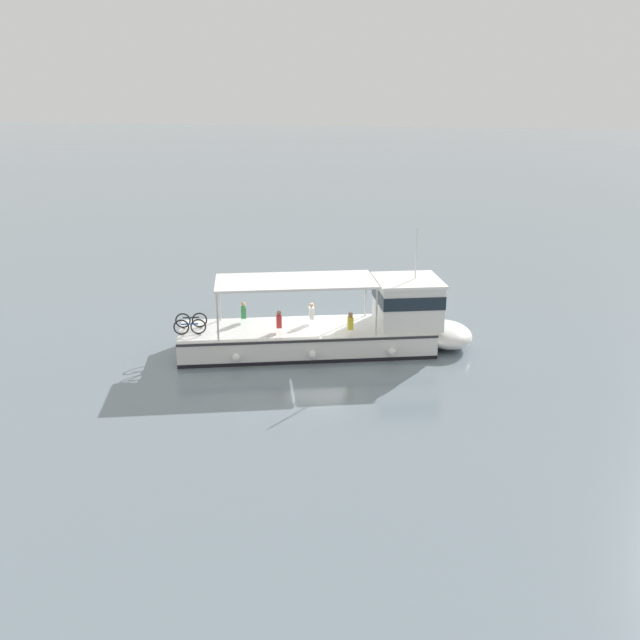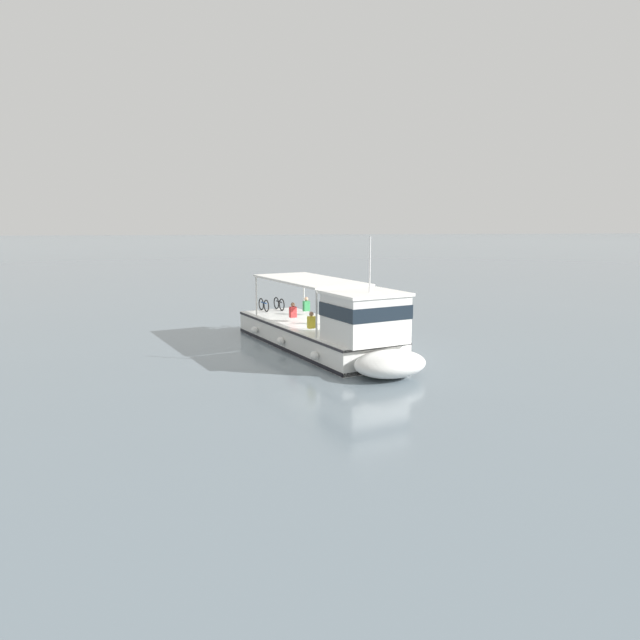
# 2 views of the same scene
# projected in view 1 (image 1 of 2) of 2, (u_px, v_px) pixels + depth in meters

# --- Properties ---
(ground_plane) EXTENTS (400.00, 400.00, 0.00)m
(ground_plane) POSITION_uv_depth(u_px,v_px,m) (319.00, 341.00, 32.43)
(ground_plane) COLOR slate
(ferry_main) EXTENTS (7.44, 12.97, 5.32)m
(ferry_main) POSITION_uv_depth(u_px,v_px,m) (343.00, 328.00, 30.99)
(ferry_main) COLOR white
(ferry_main) RESTS_ON ground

